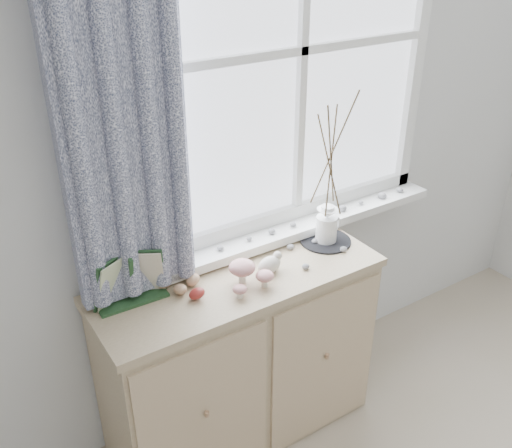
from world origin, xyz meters
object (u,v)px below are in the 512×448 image
sideboard (241,358)px  botanical_book (132,281)px  toadstool_cluster (247,272)px  twig_pitcher (331,156)px

sideboard → botanical_book: bearing=172.2°
botanical_book → toadstool_cluster: botanical_book is taller
botanical_book → twig_pitcher: 0.94m
botanical_book → twig_pitcher: (0.89, -0.02, 0.30)m
sideboard → twig_pitcher: (0.47, 0.03, 0.83)m
sideboard → twig_pitcher: size_ratio=1.69×
sideboard → botanical_book: botanical_book is taller
twig_pitcher → botanical_book: bearing=160.0°
sideboard → toadstool_cluster: bearing=-91.3°
sideboard → toadstool_cluster: 0.49m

